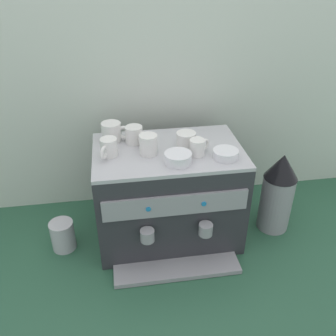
# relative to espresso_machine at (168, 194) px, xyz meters

# --- Properties ---
(ground_plane) EXTENTS (4.00, 4.00, 0.00)m
(ground_plane) POSITION_rel_espresso_machine_xyz_m (0.00, 0.00, -0.22)
(ground_plane) COLOR #28563D
(tiled_backsplash_wall) EXTENTS (2.80, 0.03, 1.09)m
(tiled_backsplash_wall) POSITION_rel_espresso_machine_xyz_m (0.00, 0.33, 0.32)
(tiled_backsplash_wall) COLOR silver
(tiled_backsplash_wall) RESTS_ON ground_plane
(espresso_machine) EXTENTS (0.61, 0.50, 0.44)m
(espresso_machine) POSITION_rel_espresso_machine_xyz_m (0.00, 0.00, 0.00)
(espresso_machine) COLOR #2D2D33
(espresso_machine) RESTS_ON ground_plane
(ceramic_cup_0) EXTENTS (0.11, 0.08, 0.06)m
(ceramic_cup_0) POSITION_rel_espresso_machine_xyz_m (0.08, 0.01, 0.25)
(ceramic_cup_0) COLOR white
(ceramic_cup_0) RESTS_ON espresso_machine
(ceramic_cup_1) EXTENTS (0.07, 0.10, 0.07)m
(ceramic_cup_1) POSITION_rel_espresso_machine_xyz_m (-0.24, -0.01, 0.26)
(ceramic_cup_1) COLOR white
(ceramic_cup_1) RESTS_ON espresso_machine
(ceramic_cup_2) EXTENTS (0.13, 0.08, 0.08)m
(ceramic_cup_2) POSITION_rel_espresso_machine_xyz_m (-0.22, 0.12, 0.26)
(ceramic_cup_2) COLOR white
(ceramic_cup_2) RESTS_ON espresso_machine
(ceramic_cup_3) EXTENTS (0.09, 0.07, 0.07)m
(ceramic_cup_3) POSITION_rel_espresso_machine_xyz_m (0.11, -0.06, 0.26)
(ceramic_cup_3) COLOR white
(ceramic_cup_3) RESTS_ON espresso_machine
(ceramic_cup_4) EXTENTS (0.10, 0.09, 0.07)m
(ceramic_cup_4) POSITION_rel_espresso_machine_xyz_m (-0.13, 0.08, 0.26)
(ceramic_cup_4) COLOR white
(ceramic_cup_4) RESTS_ON espresso_machine
(ceramic_cup_5) EXTENTS (0.07, 0.11, 0.08)m
(ceramic_cup_5) POSITION_rel_espresso_machine_xyz_m (-0.08, -0.01, 0.26)
(ceramic_cup_5) COLOR white
(ceramic_cup_5) RESTS_ON espresso_machine
(ceramic_bowl_0) EXTENTS (0.10, 0.10, 0.03)m
(ceramic_bowl_0) POSITION_rel_espresso_machine_xyz_m (0.21, -0.10, 0.24)
(ceramic_bowl_0) COLOR white
(ceramic_bowl_0) RESTS_ON espresso_machine
(ceramic_bowl_1) EXTENTS (0.11, 0.11, 0.04)m
(ceramic_bowl_1) POSITION_rel_espresso_machine_xyz_m (0.02, -0.11, 0.24)
(ceramic_bowl_1) COLOR white
(ceramic_bowl_1) RESTS_ON espresso_machine
(coffee_grinder) EXTENTS (0.15, 0.15, 0.39)m
(coffee_grinder) POSITION_rel_espresso_machine_xyz_m (0.50, -0.03, -0.02)
(coffee_grinder) COLOR #939399
(coffee_grinder) RESTS_ON ground_plane
(milk_pitcher) EXTENTS (0.10, 0.10, 0.14)m
(milk_pitcher) POSITION_rel_espresso_machine_xyz_m (-0.47, -0.03, -0.15)
(milk_pitcher) COLOR #B7B7BC
(milk_pitcher) RESTS_ON ground_plane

